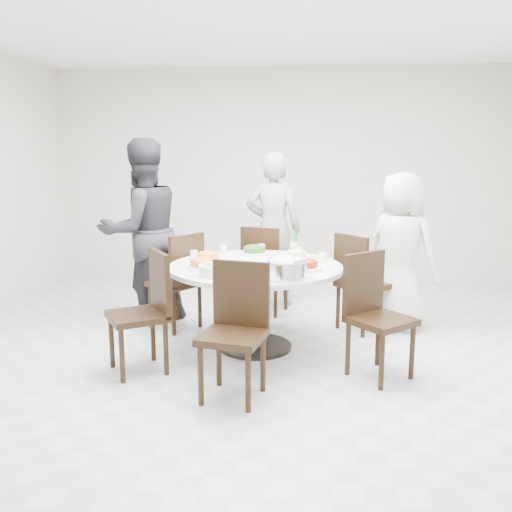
# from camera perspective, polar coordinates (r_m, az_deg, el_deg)

# --- Properties ---
(floor) EXTENTS (6.00, 6.00, 0.01)m
(floor) POSITION_cam_1_polar(r_m,az_deg,el_deg) (4.59, 0.56, -10.94)
(floor) COLOR silver
(floor) RESTS_ON ground
(ceiling) EXTENTS (6.00, 6.00, 0.01)m
(ceiling) POSITION_cam_1_polar(r_m,az_deg,el_deg) (4.41, 0.63, 25.22)
(ceiling) COLOR white
(ceiling) RESTS_ON ground
(wall_back) EXTENTS (6.00, 0.01, 2.80)m
(wall_back) POSITION_cam_1_polar(r_m,az_deg,el_deg) (7.27, 2.59, 8.38)
(wall_back) COLOR silver
(wall_back) RESTS_ON ground
(wall_front) EXTENTS (6.00, 0.01, 2.80)m
(wall_front) POSITION_cam_1_polar(r_m,az_deg,el_deg) (1.34, -10.20, -2.19)
(wall_front) COLOR silver
(wall_front) RESTS_ON ground
(dining_table) EXTENTS (1.50, 1.50, 0.75)m
(dining_table) POSITION_cam_1_polar(r_m,az_deg,el_deg) (4.76, -0.06, -5.38)
(dining_table) COLOR white
(dining_table) RESTS_ON floor
(chair_ne) EXTENTS (0.59, 0.59, 0.95)m
(chair_ne) POSITION_cam_1_polar(r_m,az_deg,el_deg) (5.33, 11.29, -2.73)
(chair_ne) COLOR black
(chair_ne) RESTS_ON floor
(chair_n) EXTENTS (0.52, 0.52, 0.95)m
(chair_n) POSITION_cam_1_polar(r_m,az_deg,el_deg) (5.81, 1.08, -1.40)
(chair_n) COLOR black
(chair_n) RESTS_ON floor
(chair_nw) EXTENTS (0.59, 0.59, 0.95)m
(chair_nw) POSITION_cam_1_polar(r_m,az_deg,el_deg) (5.35, -8.57, -2.59)
(chair_nw) COLOR black
(chair_nw) RESTS_ON floor
(chair_sw) EXTENTS (0.58, 0.58, 0.95)m
(chair_sw) POSITION_cam_1_polar(r_m,az_deg,el_deg) (4.33, -12.42, -5.90)
(chair_sw) COLOR black
(chair_sw) RESTS_ON floor
(chair_s) EXTENTS (0.50, 0.50, 0.95)m
(chair_s) POSITION_cam_1_polar(r_m,az_deg,el_deg) (3.78, -2.50, -8.14)
(chair_s) COLOR black
(chair_s) RESTS_ON floor
(chair_se) EXTENTS (0.59, 0.59, 0.95)m
(chair_se) POSITION_cam_1_polar(r_m,az_deg,el_deg) (4.23, 13.04, -6.33)
(chair_se) COLOR black
(chair_se) RESTS_ON floor
(diner_right) EXTENTS (0.89, 0.85, 1.53)m
(diner_right) POSITION_cam_1_polar(r_m,az_deg,el_deg) (5.42, 14.98, 0.48)
(diner_right) COLOR silver
(diner_right) RESTS_ON floor
(diner_middle) EXTENTS (0.67, 0.48, 1.72)m
(diner_middle) POSITION_cam_1_polar(r_m,az_deg,el_deg) (6.11, 1.84, 2.85)
(diner_middle) COLOR black
(diner_middle) RESTS_ON floor
(diner_left) EXTENTS (1.14, 1.11, 1.85)m
(diner_left) POSITION_cam_1_polar(r_m,az_deg,el_deg) (5.58, -11.88, 2.54)
(diner_left) COLOR black
(diner_left) RESTS_ON floor
(dish_greens) EXTENTS (0.27, 0.27, 0.07)m
(dish_greens) POSITION_cam_1_polar(r_m,az_deg,el_deg) (5.15, -0.17, 0.53)
(dish_greens) COLOR white
(dish_greens) RESTS_ON dining_table
(dish_pale) EXTENTS (0.23, 0.23, 0.06)m
(dish_pale) POSITION_cam_1_polar(r_m,az_deg,el_deg) (4.95, 4.29, 0.05)
(dish_pale) COLOR white
(dish_pale) RESTS_ON dining_table
(dish_orange) EXTENTS (0.25, 0.25, 0.07)m
(dish_orange) POSITION_cam_1_polar(r_m,az_deg,el_deg) (4.85, -5.06, -0.16)
(dish_orange) COLOR white
(dish_orange) RESTS_ON dining_table
(dish_redbrown) EXTENTS (0.29, 0.29, 0.07)m
(dish_redbrown) POSITION_cam_1_polar(r_m,az_deg,el_deg) (4.50, 5.09, -0.98)
(dish_redbrown) COLOR white
(dish_redbrown) RESTS_ON dining_table
(dish_tofu) EXTENTS (0.29, 0.29, 0.07)m
(dish_tofu) POSITION_cam_1_polar(r_m,az_deg,el_deg) (4.55, -5.51, -0.85)
(dish_tofu) COLOR white
(dish_tofu) RESTS_ON dining_table
(rice_bowl) EXTENTS (0.30, 0.30, 0.13)m
(rice_bowl) POSITION_cam_1_polar(r_m,az_deg,el_deg) (4.16, 3.27, -1.51)
(rice_bowl) COLOR silver
(rice_bowl) RESTS_ON dining_table
(soup_bowl) EXTENTS (0.28, 0.28, 0.09)m
(soup_bowl) POSITION_cam_1_polar(r_m,az_deg,el_deg) (4.27, -4.20, -1.50)
(soup_bowl) COLOR white
(soup_bowl) RESTS_ON dining_table
(beverage_bottle) EXTENTS (0.07, 0.07, 0.24)m
(beverage_bottle) POSITION_cam_1_polar(r_m,az_deg,el_deg) (5.12, 4.00, 1.41)
(beverage_bottle) COLOR #317B46
(beverage_bottle) RESTS_ON dining_table
(tea_cups) EXTENTS (0.07, 0.07, 0.08)m
(tea_cups) POSITION_cam_1_polar(r_m,az_deg,el_deg) (5.28, 0.17, 0.84)
(tea_cups) COLOR white
(tea_cups) RESTS_ON dining_table
(chopsticks) EXTENTS (0.24, 0.04, 0.01)m
(chopsticks) POSITION_cam_1_polar(r_m,az_deg,el_deg) (5.29, 0.62, 0.50)
(chopsticks) COLOR tan
(chopsticks) RESTS_ON dining_table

